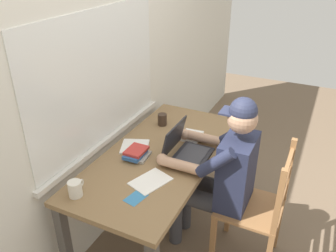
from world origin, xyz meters
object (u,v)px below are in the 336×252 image
at_px(desk, 161,164).
at_px(wooden_chair, 258,208).
at_px(laptop, 185,149).
at_px(computer_mouse, 199,138).
at_px(coffee_mug_white, 75,189).
at_px(book_stack_main, 136,153).
at_px(landscape_photo_print, 136,198).
at_px(seated_person, 221,171).
at_px(coffee_mug_dark, 162,119).

distance_m(desk, wooden_chair, 0.74).
height_order(laptop, computer_mouse, laptop).
relative_size(coffee_mug_white, book_stack_main, 0.63).
height_order(wooden_chair, coffee_mug_white, wooden_chair).
xyz_separation_m(computer_mouse, landscape_photo_print, (-0.79, 0.09, -0.02)).
relative_size(wooden_chair, coffee_mug_white, 7.95).
distance_m(desk, seated_person, 0.44).
distance_m(computer_mouse, landscape_photo_print, 0.80).
xyz_separation_m(seated_person, coffee_mug_white, (-0.69, 0.67, 0.10)).
bearing_deg(landscape_photo_print, seated_person, -20.11).
bearing_deg(laptop, seated_person, -88.15).
relative_size(coffee_mug_dark, landscape_photo_print, 0.86).
xyz_separation_m(book_stack_main, landscape_photo_print, (-0.38, -0.22, -0.03)).
bearing_deg(coffee_mug_dark, landscape_photo_print, -162.92).
relative_size(desk, book_stack_main, 8.19).
bearing_deg(landscape_photo_print, coffee_mug_white, 123.51).
xyz_separation_m(coffee_mug_dark, landscape_photo_print, (-0.90, -0.28, -0.05)).
bearing_deg(wooden_chair, desk, 93.83).
height_order(desk, book_stack_main, book_stack_main).
height_order(wooden_chair, computer_mouse, wooden_chair).
bearing_deg(coffee_mug_white, desk, -20.24).
bearing_deg(seated_person, book_stack_main, 107.20).
xyz_separation_m(seated_person, laptop, (-0.01, 0.27, 0.11)).
distance_m(wooden_chair, computer_mouse, 0.66).
bearing_deg(wooden_chair, coffee_mug_white, 125.83).
height_order(desk, laptop, laptop).
bearing_deg(coffee_mug_dark, laptop, -135.35).
bearing_deg(desk, coffee_mug_dark, 25.07).
bearing_deg(laptop, coffee_mug_white, 149.40).
height_order(coffee_mug_white, landscape_photo_print, coffee_mug_white).
relative_size(wooden_chair, computer_mouse, 9.50).
relative_size(computer_mouse, book_stack_main, 0.53).
xyz_separation_m(computer_mouse, coffee_mug_dark, (0.11, 0.37, 0.03)).
xyz_separation_m(seated_person, coffee_mug_dark, (0.35, 0.62, 0.10)).
xyz_separation_m(seated_person, book_stack_main, (-0.17, 0.56, 0.08)).
distance_m(desk, laptop, 0.23).
xyz_separation_m(wooden_chair, book_stack_main, (-0.17, 0.84, 0.31)).
distance_m(coffee_mug_dark, landscape_photo_print, 0.95).
bearing_deg(desk, laptop, -76.67).
xyz_separation_m(computer_mouse, coffee_mug_white, (-0.92, 0.42, 0.03)).
bearing_deg(desk, book_stack_main, 135.03).
bearing_deg(book_stack_main, wooden_chair, -78.33).
bearing_deg(book_stack_main, seated_person, -72.80).
distance_m(seated_person, wooden_chair, 0.36).
bearing_deg(coffee_mug_white, coffee_mug_dark, -2.88).
relative_size(laptop, computer_mouse, 3.30).
xyz_separation_m(laptop, computer_mouse, (0.24, -0.02, -0.04)).
xyz_separation_m(coffee_mug_white, landscape_photo_print, (0.13, -0.33, -0.05)).
relative_size(computer_mouse, landscape_photo_print, 0.77).
bearing_deg(coffee_mug_white, laptop, -30.60).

